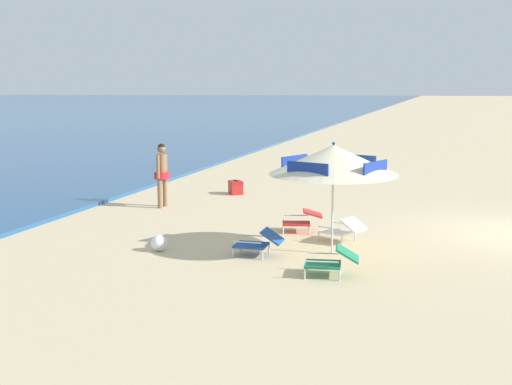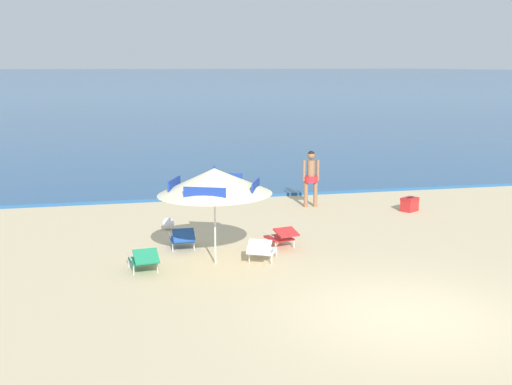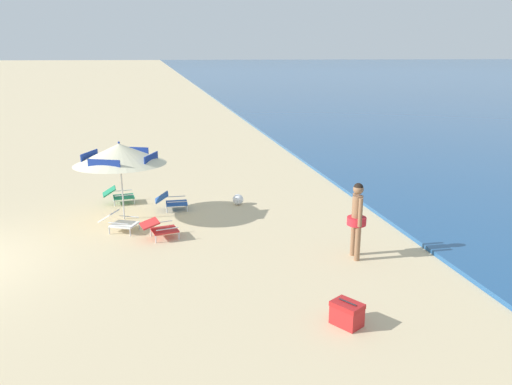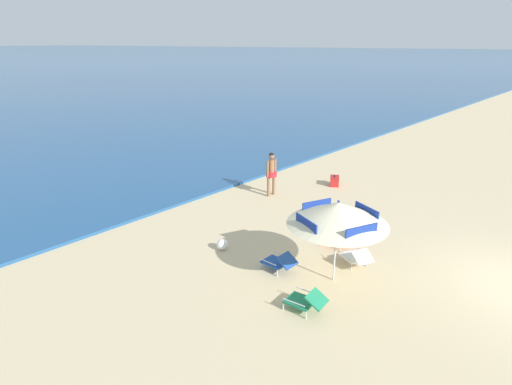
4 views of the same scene
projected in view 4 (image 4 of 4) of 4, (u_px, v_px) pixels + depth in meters
beach_umbrella_striped_main at (338, 214)px, 9.96m from camera, size 2.85×2.84×2.14m
lounge_chair_under_umbrella at (306, 300)px, 9.25m from camera, size 0.65×0.95×0.52m
lounge_chair_beside_umbrella at (356, 257)px, 11.14m from camera, size 0.86×1.03×0.52m
lounge_chair_facing_sea at (279, 262)px, 10.90m from camera, size 0.59×0.90×0.53m
lounge_chair_spare_folded at (338, 237)px, 12.26m from camera, size 0.71×0.96×0.50m
person_standing_near_shore at (271, 171)px, 16.09m from camera, size 0.50×0.42×1.70m
cooler_box at (334, 181)px, 17.45m from camera, size 0.61×0.56×0.43m
beach_ball at (222, 245)px, 12.05m from camera, size 0.32×0.32×0.32m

